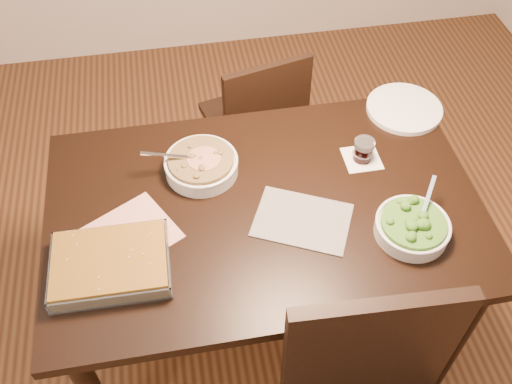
{
  "coord_description": "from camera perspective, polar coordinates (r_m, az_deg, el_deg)",
  "views": [
    {
      "loc": [
        -0.23,
        -1.14,
        2.17
      ],
      "look_at": [
        -0.02,
        0.02,
        0.8
      ],
      "focal_mm": 40.0,
      "sensor_mm": 36.0,
      "label": 1
    }
  ],
  "objects": [
    {
      "name": "ground",
      "position": [
        2.47,
        0.64,
        -12.41
      ],
      "size": [
        4.0,
        4.0,
        0.0
      ],
      "primitive_type": "plane",
      "color": "#412212",
      "rests_on": "ground"
    },
    {
      "name": "table",
      "position": [
        1.92,
        0.81,
        -3.11
      ],
      "size": [
        1.4,
        0.9,
        0.75
      ],
      "color": "black",
      "rests_on": "ground"
    },
    {
      "name": "wine_tumbler",
      "position": [
        1.98,
        10.7,
        4.17
      ],
      "size": [
        0.07,
        0.07,
        0.08
      ],
      "color": "black",
      "rests_on": "coaster"
    },
    {
      "name": "coaster",
      "position": [
        2.01,
        10.53,
        3.3
      ],
      "size": [
        0.12,
        0.12,
        0.0
      ],
      "primitive_type": "cube",
      "color": "white",
      "rests_on": "table"
    },
    {
      "name": "magazine_b",
      "position": [
        1.8,
        4.65,
        -2.81
      ],
      "size": [
        0.36,
        0.32,
        0.01
      ],
      "primitive_type": "cube",
      "rotation": [
        0.0,
        0.0,
        -0.45
      ],
      "color": "#23242A",
      "rests_on": "table"
    },
    {
      "name": "magazine_a",
      "position": [
        1.8,
        -13.26,
        -4.63
      ],
      "size": [
        0.39,
        0.36,
        0.01
      ],
      "primitive_type": "cube",
      "rotation": [
        0.0,
        0.0,
        0.51
      ],
      "color": "#C14037",
      "rests_on": "table"
    },
    {
      "name": "broccoli_bowl",
      "position": [
        1.81,
        15.36,
        -3.37
      ],
      "size": [
        0.23,
        0.24,
        0.09
      ],
      "color": "silver",
      "rests_on": "table"
    },
    {
      "name": "stew_bowl",
      "position": [
        1.92,
        -5.49,
        2.78
      ],
      "size": [
        0.28,
        0.25,
        0.09
      ],
      "color": "silver",
      "rests_on": "table"
    },
    {
      "name": "dinner_plate",
      "position": [
        2.22,
        14.6,
        8.09
      ],
      "size": [
        0.28,
        0.28,
        0.02
      ],
      "primitive_type": "cylinder",
      "color": "white",
      "rests_on": "table"
    },
    {
      "name": "chair_far",
      "position": [
        2.56,
        0.16,
        7.3
      ],
      "size": [
        0.46,
        0.46,
        0.81
      ],
      "rotation": [
        0.0,
        0.0,
        3.38
      ],
      "color": "black",
      "rests_on": "ground"
    },
    {
      "name": "baking_dish",
      "position": [
        1.72,
        -14.34,
        -7.01
      ],
      "size": [
        0.35,
        0.26,
        0.06
      ],
      "rotation": [
        0.0,
        0.0,
        -0.02
      ],
      "color": "silver",
      "rests_on": "table"
    }
  ]
}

